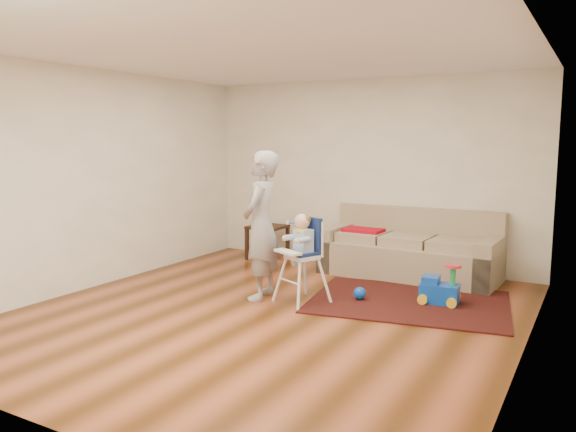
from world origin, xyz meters
The scene contains 9 objects.
ground centered at (0.00, 0.00, 0.00)m, with size 5.50×5.50×0.00m, color #472409.
room_envelope centered at (0.00, 0.53, 1.88)m, with size 5.04×5.52×2.72m.
sofa centered at (0.79, 2.30, 0.45)m, with size 2.36×1.05×0.90m.
side_table centered at (-1.47, 2.36, 0.26)m, with size 0.52×0.52×0.52m, color black, non-canonical shape.
area_rug centered at (1.17, 1.12, 0.01)m, with size 2.17×1.62×0.02m, color black.
ride_on_toy centered at (1.49, 1.22, 0.24)m, with size 0.42×0.30×0.45m, color blue, non-canonical shape.
toy_ball centered at (0.66, 0.90, 0.09)m, with size 0.14×0.14×0.14m, color blue.
high_chair centered at (0.11, 0.53, 0.49)m, with size 0.63×0.63×1.03m.
adult centered at (-0.39, 0.46, 0.86)m, with size 0.62×0.41×1.71m, color #9A9A9C.
Camera 1 is at (3.01, -4.94, 1.84)m, focal length 35.00 mm.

